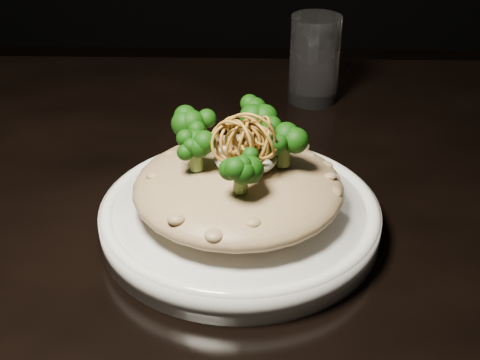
# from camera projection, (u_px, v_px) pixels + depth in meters

# --- Properties ---
(table) EXTENTS (1.10, 0.80, 0.75)m
(table) POSITION_uv_depth(u_px,v_px,m) (292.00, 269.00, 0.71)
(table) COLOR black
(table) RESTS_ON ground
(plate) EXTENTS (0.26, 0.26, 0.03)m
(plate) POSITION_uv_depth(u_px,v_px,m) (240.00, 218.00, 0.62)
(plate) COLOR white
(plate) RESTS_ON table
(risotto) EXTENTS (0.19, 0.19, 0.04)m
(risotto) POSITION_uv_depth(u_px,v_px,m) (238.00, 187.00, 0.60)
(risotto) COLOR brown
(risotto) RESTS_ON plate
(broccoli) EXTENTS (0.11, 0.11, 0.04)m
(broccoli) POSITION_uv_depth(u_px,v_px,m) (238.00, 144.00, 0.59)
(broccoli) COLOR black
(broccoli) RESTS_ON risotto
(cheese) EXTENTS (0.06, 0.06, 0.02)m
(cheese) POSITION_uv_depth(u_px,v_px,m) (246.00, 158.00, 0.59)
(cheese) COLOR white
(cheese) RESTS_ON risotto
(shallots) EXTENTS (0.05, 0.05, 0.04)m
(shallots) POSITION_uv_depth(u_px,v_px,m) (247.00, 136.00, 0.57)
(shallots) COLOR olive
(shallots) RESTS_ON cheese
(drinking_glass) EXTENTS (0.07, 0.07, 0.11)m
(drinking_glass) POSITION_uv_depth(u_px,v_px,m) (314.00, 59.00, 0.85)
(drinking_glass) COLOR silver
(drinking_glass) RESTS_ON table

